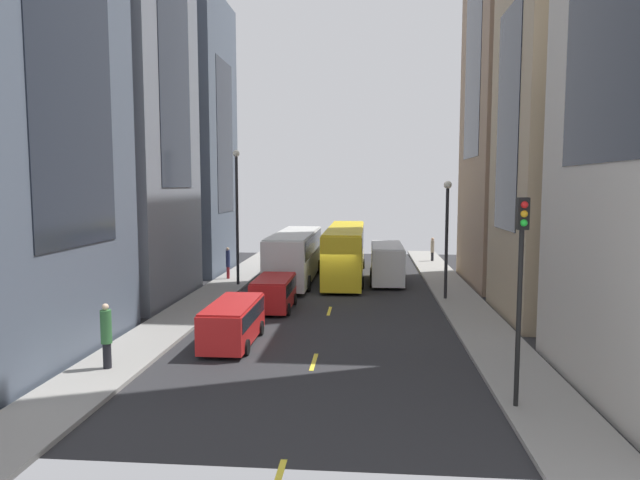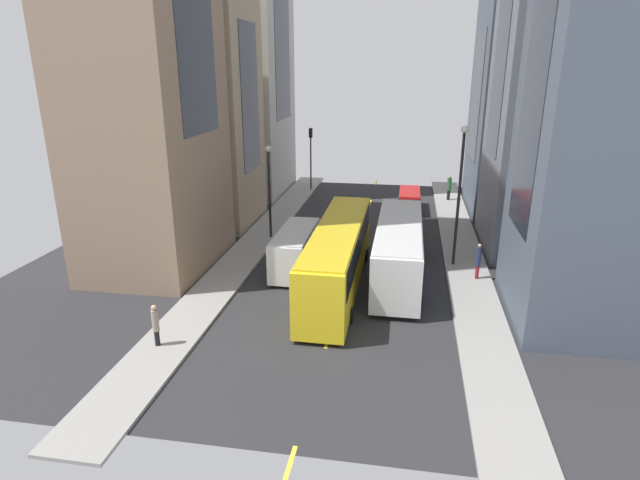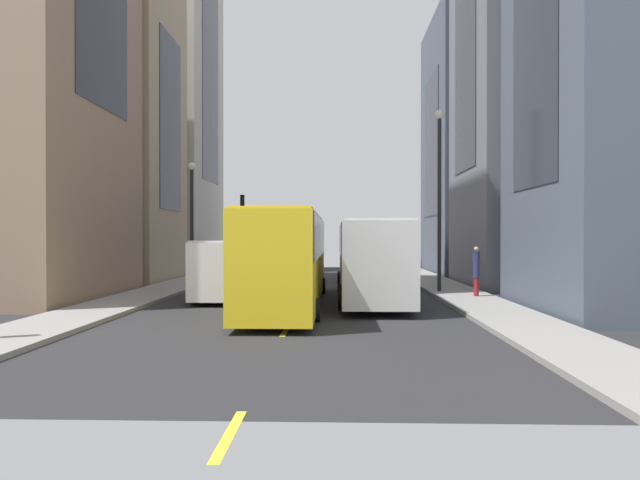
# 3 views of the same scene
# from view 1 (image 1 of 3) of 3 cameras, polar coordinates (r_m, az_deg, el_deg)

# --- Properties ---
(ground_plane) EXTENTS (40.87, 40.87, 0.00)m
(ground_plane) POSITION_cam_1_polar(r_m,az_deg,el_deg) (33.25, 1.46, -5.68)
(ground_plane) COLOR #28282B
(sidewalk_west) EXTENTS (2.57, 44.00, 0.15)m
(sidewalk_west) POSITION_cam_1_polar(r_m,az_deg,el_deg) (34.39, -10.56, -5.26)
(sidewalk_west) COLOR gray
(sidewalk_west) RESTS_ON ground
(sidewalk_east) EXTENTS (2.57, 44.00, 0.15)m
(sidewalk_east) POSITION_cam_1_polar(r_m,az_deg,el_deg) (33.58, 13.79, -5.60)
(sidewalk_east) COLOR gray
(sidewalk_east) RESTS_ON ground
(lane_stripe_1) EXTENTS (0.16, 2.00, 0.01)m
(lane_stripe_1) POSITION_cam_1_polar(r_m,az_deg,el_deg) (21.07, -0.63, -12.36)
(lane_stripe_1) COLOR yellow
(lane_stripe_1) RESTS_ON ground
(lane_stripe_2) EXTENTS (0.16, 2.00, 0.01)m
(lane_stripe_2) POSITION_cam_1_polar(r_m,az_deg,el_deg) (29.15, 0.97, -7.28)
(lane_stripe_2) COLOR yellow
(lane_stripe_2) RESTS_ON ground
(lane_stripe_3) EXTENTS (0.16, 2.00, 0.01)m
(lane_stripe_3) POSITION_cam_1_polar(r_m,az_deg,el_deg) (37.37, 1.85, -4.41)
(lane_stripe_3) COLOR yellow
(lane_stripe_3) RESTS_ON ground
(lane_stripe_4) EXTENTS (0.16, 2.00, 0.01)m
(lane_stripe_4) POSITION_cam_1_polar(r_m,az_deg,el_deg) (45.65, 2.41, -2.58)
(lane_stripe_4) COLOR yellow
(lane_stripe_4) RESTS_ON ground
(lane_stripe_5) EXTENTS (0.16, 2.00, 0.01)m
(lane_stripe_5) POSITION_cam_1_polar(r_m,az_deg,el_deg) (53.97, 2.79, -1.32)
(lane_stripe_5) COLOR yellow
(lane_stripe_5) RESTS_ON ground
(building_west_1) EXTENTS (8.87, 8.69, 28.42)m
(building_west_1) POSITION_cam_1_polar(r_m,az_deg,el_deg) (34.68, -21.95, 18.05)
(building_west_1) COLOR slate
(building_west_1) RESTS_ON ground
(building_west_2) EXTENTS (6.96, 8.04, 20.11)m
(building_west_2) POSITION_cam_1_polar(r_m,az_deg,el_deg) (43.41, -14.20, 10.13)
(building_west_2) COLOR #4C5666
(building_west_2) RESTS_ON ground
(building_east_1) EXTENTS (8.91, 7.49, 19.34)m
(building_east_1) POSITION_cam_1_polar(r_m,az_deg,el_deg) (30.16, 27.01, 11.03)
(building_east_1) COLOR tan
(building_east_1) RESTS_ON ground
(city_bus_white) EXTENTS (2.80, 11.67, 3.35)m
(city_bus_white) POSITION_cam_1_polar(r_m,az_deg,el_deg) (37.83, -2.55, -1.23)
(city_bus_white) COLOR silver
(city_bus_white) RESTS_ON ground
(streetcar_yellow) EXTENTS (2.70, 13.95, 3.59)m
(streetcar_yellow) POSITION_cam_1_polar(r_m,az_deg,el_deg) (39.40, 2.62, -0.78)
(streetcar_yellow) COLOR yellow
(streetcar_yellow) RESTS_ON ground
(delivery_van_white) EXTENTS (2.25, 6.08, 2.58)m
(delivery_van_white) POSITION_cam_1_polar(r_m,az_deg,el_deg) (37.54, 6.88, -2.07)
(delivery_van_white) COLOR white
(delivery_van_white) RESTS_ON ground
(car_red_0) EXTENTS (1.93, 4.69, 1.73)m
(car_red_0) POSITION_cam_1_polar(r_m,az_deg,el_deg) (23.33, -8.90, -8.05)
(car_red_0) COLOR red
(car_red_0) RESTS_ON ground
(car_red_1) EXTENTS (2.05, 4.09, 1.71)m
(car_red_1) POSITION_cam_1_polar(r_m,az_deg,el_deg) (29.39, -4.75, -5.19)
(car_red_1) COLOR red
(car_red_1) RESTS_ON ground
(pedestrian_walking_far) EXTENTS (0.38, 0.38, 2.29)m
(pedestrian_walking_far) POSITION_cam_1_polar(r_m,az_deg,el_deg) (20.96, -21.03, -8.97)
(pedestrian_walking_far) COLOR black
(pedestrian_walking_far) RESTS_ON ground
(pedestrian_crossing_mid) EXTENTS (0.28, 0.28, 2.15)m
(pedestrian_crossing_mid) POSITION_cam_1_polar(r_m,az_deg,el_deg) (38.58, -9.40, -2.21)
(pedestrian_crossing_mid) COLOR maroon
(pedestrian_crossing_mid) RESTS_ON ground
(pedestrian_crossing_near) EXTENTS (0.30, 0.30, 1.97)m
(pedestrian_crossing_near) POSITION_cam_1_polar(r_m,az_deg,el_deg) (47.96, 11.44, -0.84)
(pedestrian_crossing_near) COLOR black
(pedestrian_crossing_near) RESTS_ON ground
(traffic_light_near_corner) EXTENTS (0.32, 0.44, 6.02)m
(traffic_light_near_corner) POSITION_cam_1_polar(r_m,az_deg,el_deg) (16.71, 19.87, -2.22)
(traffic_light_near_corner) COLOR black
(traffic_light_near_corner) RESTS_ON ground
(streetlamp_near) EXTENTS (0.44, 0.44, 6.60)m
(streetlamp_near) POSITION_cam_1_polar(r_m,az_deg,el_deg) (31.89, 12.85, 1.37)
(streetlamp_near) COLOR black
(streetlamp_near) RESTS_ON ground
(streetlamp_far) EXTENTS (0.44, 0.44, 8.59)m
(streetlamp_far) POSITION_cam_1_polar(r_m,az_deg,el_deg) (35.89, -8.50, 3.59)
(streetlamp_far) COLOR black
(streetlamp_far) RESTS_ON ground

